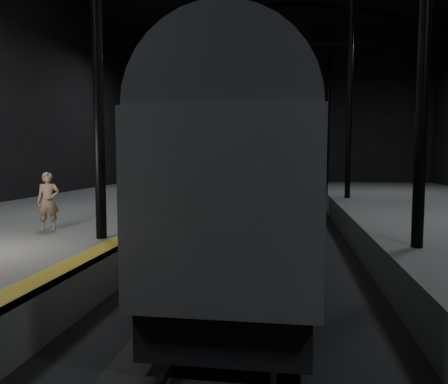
# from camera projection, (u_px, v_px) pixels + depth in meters

# --- Properties ---
(ground) EXTENTS (44.00, 44.00, 0.00)m
(ground) POSITION_uv_depth(u_px,v_px,m) (261.00, 249.00, 14.54)
(ground) COLOR black
(ground) RESTS_ON ground
(platform_left) EXTENTS (9.00, 43.80, 1.00)m
(platform_left) POSITION_uv_depth(u_px,v_px,m) (51.00, 228.00, 15.60)
(platform_left) COLOR #555552
(platform_left) RESTS_ON ground
(tactile_strip) EXTENTS (0.50, 43.80, 0.01)m
(tactile_strip) POSITION_uv_depth(u_px,v_px,m) (166.00, 217.00, 14.93)
(tactile_strip) COLOR #836117
(tactile_strip) RESTS_ON platform_left
(track) EXTENTS (2.40, 43.00, 0.24)m
(track) POSITION_uv_depth(u_px,v_px,m) (261.00, 247.00, 14.54)
(track) COLOR #3F3328
(track) RESTS_ON ground
(train) EXTENTS (2.76, 18.39, 4.92)m
(train) POSITION_uv_depth(u_px,v_px,m) (262.00, 166.00, 14.53)
(train) COLOR #A6A8AE
(train) RESTS_ON ground
(woman) EXTENTS (0.70, 0.60, 1.64)m
(woman) POSITION_uv_depth(u_px,v_px,m) (48.00, 201.00, 12.17)
(woman) COLOR #A18062
(woman) RESTS_ON platform_left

